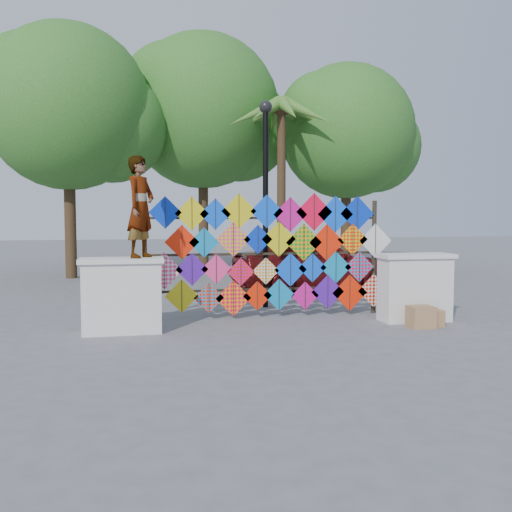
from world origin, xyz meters
name	(u,v)px	position (x,y,z in m)	size (l,w,h in m)	color
ground	(274,324)	(0.00, 0.00, 0.00)	(80.00, 80.00, 0.00)	gray
parapet_left	(122,295)	(-2.70, -0.20, 0.65)	(1.40, 0.65, 1.28)	white
parapet_right	(415,287)	(2.70, -0.20, 0.65)	(1.40, 0.65, 1.28)	white
kite_rack	(273,254)	(0.15, 0.72, 1.24)	(4.97, 0.24, 2.44)	black
tree_west	(71,109)	(-4.40, 9.03, 5.38)	(5.85, 5.20, 8.01)	#4E3921
tree_mid	(206,113)	(0.11, 11.03, 5.77)	(6.30, 5.60, 8.61)	#4E3921
tree_east	(349,133)	(5.09, 9.53, 4.99)	(5.40, 4.80, 7.42)	#4E3921
palm_tree	(282,124)	(2.20, 8.00, 4.95)	(3.62, 3.62, 5.83)	#4E3921
vendor_woman	(140,207)	(-2.37, -0.20, 2.14)	(0.63, 0.41, 1.72)	#99999E
sedan	(313,263)	(2.19, 4.57, 0.74)	(1.75, 4.34, 1.48)	#5F1010
lamppost	(266,183)	(0.30, 2.00, 2.69)	(0.28, 0.28, 4.46)	black
cardboard_box_near	(421,317)	(2.50, -0.83, 0.19)	(0.43, 0.38, 0.38)	#A37D4F
cardboard_box_far	(432,318)	(2.76, -0.75, 0.15)	(0.35, 0.33, 0.30)	#A37D4F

